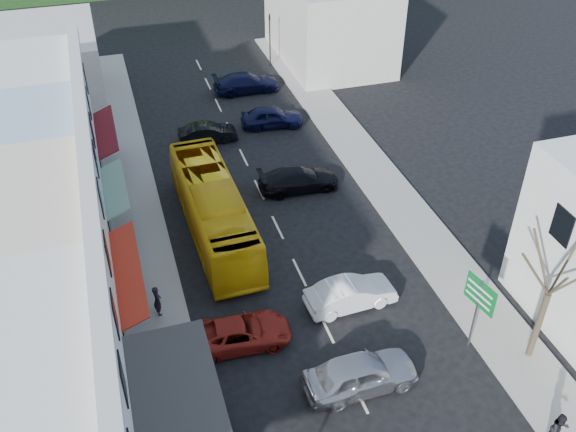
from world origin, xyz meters
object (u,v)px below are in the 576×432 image
(car_white, at_px, (351,294))
(street_tree, at_px, (548,294))
(traffic_signal, at_px, (270,40))
(bus, at_px, (214,210))
(car_red, at_px, (240,332))
(pedestrian_left, at_px, (157,300))
(car_silver, at_px, (360,375))
(direction_sign, at_px, (476,314))
(pedestrian_right, at_px, (559,429))

(car_white, relative_size, street_tree, 0.59)
(car_white, xyz_separation_m, traffic_signal, (4.19, 29.03, 1.52))
(bus, height_order, car_red, bus)
(bus, height_order, pedestrian_left, bus)
(car_silver, distance_m, street_tree, 8.41)
(car_red, bearing_deg, car_white, -78.46)
(street_tree, height_order, traffic_signal, street_tree)
(bus, height_order, car_silver, bus)
(car_white, relative_size, traffic_signal, 0.99)
(car_silver, bearing_deg, direction_sign, -84.11)
(direction_sign, bearing_deg, car_red, 151.02)
(direction_sign, xyz_separation_m, traffic_signal, (0.00, 32.99, 0.27))
(traffic_signal, bearing_deg, pedestrian_right, 113.98)
(pedestrian_left, distance_m, traffic_signal, 30.07)
(street_tree, relative_size, traffic_signal, 1.69)
(pedestrian_right, distance_m, street_tree, 5.29)
(pedestrian_right, relative_size, street_tree, 0.23)
(car_silver, distance_m, direction_sign, 5.80)
(bus, bearing_deg, car_white, -57.77)
(pedestrian_left, bearing_deg, direction_sign, -124.72)
(bus, distance_m, pedestrian_right, 19.70)
(car_silver, relative_size, pedestrian_left, 2.59)
(car_white, distance_m, car_red, 5.72)
(street_tree, bearing_deg, traffic_signal, 93.66)
(pedestrian_left, relative_size, traffic_signal, 0.38)
(car_silver, distance_m, pedestrian_left, 10.07)
(car_silver, bearing_deg, traffic_signal, -11.06)
(car_white, distance_m, traffic_signal, 29.37)
(direction_sign, height_order, street_tree, street_tree)
(pedestrian_left, height_order, street_tree, street_tree)
(street_tree, bearing_deg, car_red, 159.43)
(car_silver, bearing_deg, bus, 14.86)
(traffic_signal, bearing_deg, direction_sign, 113.24)
(pedestrian_left, xyz_separation_m, street_tree, (15.32, -7.35, 2.75))
(street_tree, bearing_deg, car_silver, 175.29)
(street_tree, xyz_separation_m, traffic_signal, (-2.20, 34.38, -1.53))
(bus, bearing_deg, traffic_signal, 65.20)
(car_red, relative_size, pedestrian_left, 2.71)
(bus, bearing_deg, street_tree, -49.95)
(car_white, distance_m, street_tree, 8.87)
(car_red, distance_m, traffic_signal, 31.48)
(car_red, distance_m, direction_sign, 10.41)
(car_white, height_order, traffic_signal, traffic_signal)
(bus, distance_m, traffic_signal, 23.37)
(bus, height_order, street_tree, street_tree)
(car_white, height_order, pedestrian_right, pedestrian_right)
(car_white, distance_m, direction_sign, 5.90)
(bus, bearing_deg, direction_sign, -52.78)
(pedestrian_left, relative_size, pedestrian_right, 1.00)
(pedestrian_left, bearing_deg, traffic_signal, -36.17)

